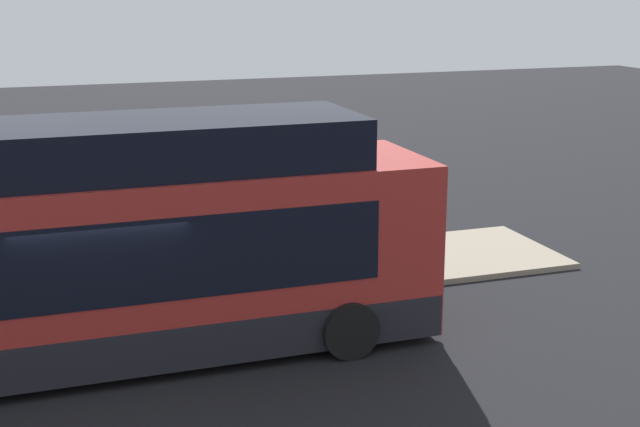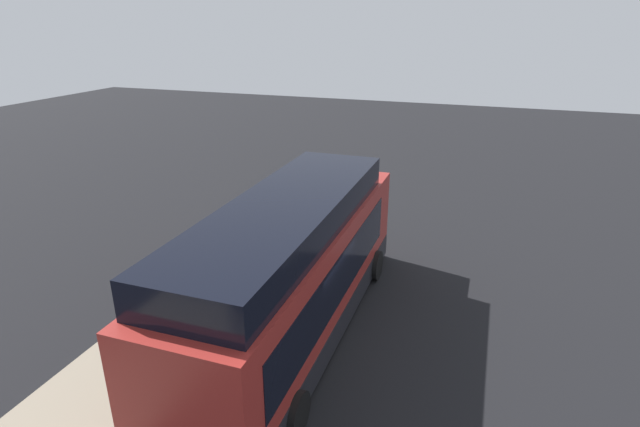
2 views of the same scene
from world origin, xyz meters
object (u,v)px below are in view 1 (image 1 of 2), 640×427
(bus_lead, at_px, (107,254))
(trash_bin, at_px, (322,241))
(passenger_boarding, at_px, (259,241))
(passenger_waiting, at_px, (324,239))
(passenger_with_bags, at_px, (378,231))
(suitcase, at_px, (237,277))

(bus_lead, relative_size, trash_bin, 16.12)
(passenger_boarding, bearing_deg, trash_bin, 23.81)
(passenger_waiting, xyz_separation_m, passenger_with_bags, (1.08, -0.15, 0.08))
(bus_lead, bearing_deg, suitcase, 35.66)
(passenger_boarding, height_order, passenger_waiting, passenger_boarding)
(trash_bin, bearing_deg, suitcase, -141.67)
(passenger_with_bags, bearing_deg, trash_bin, -98.65)
(passenger_boarding, xyz_separation_m, passenger_waiting, (1.31, 0.03, -0.09))
(suitcase, bearing_deg, passenger_with_bags, 2.69)
(bus_lead, distance_m, passenger_boarding, 3.71)
(bus_lead, bearing_deg, passenger_with_bags, 19.64)
(passenger_waiting, distance_m, passenger_with_bags, 1.09)
(passenger_boarding, distance_m, trash_bin, 2.50)
(bus_lead, relative_size, passenger_waiting, 6.47)
(suitcase, distance_m, trash_bin, 2.98)
(bus_lead, bearing_deg, passenger_boarding, 34.11)
(bus_lead, bearing_deg, trash_bin, 36.97)
(passenger_waiting, relative_size, trash_bin, 2.49)
(passenger_waiting, bearing_deg, trash_bin, -13.36)
(passenger_waiting, height_order, suitcase, passenger_waiting)
(passenger_waiting, bearing_deg, passenger_with_bags, -93.33)
(bus_lead, xyz_separation_m, suitcase, (2.51, 1.80, -1.24))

